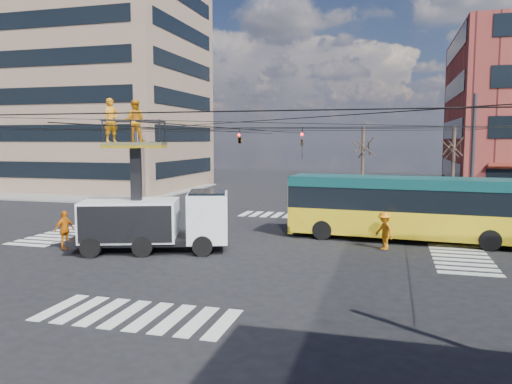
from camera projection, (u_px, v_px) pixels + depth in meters
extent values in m
plane|color=black|center=(239.00, 245.00, 24.04)|extent=(120.00, 120.00, 0.00)
cube|color=slate|center=(100.00, 190.00, 49.68)|extent=(18.00, 18.00, 0.12)
cube|color=#8E6B5A|center=(103.00, 43.00, 51.26)|extent=(18.00, 16.00, 30.00)
cube|color=black|center=(58.00, 170.00, 44.91)|extent=(15.30, 0.12, 1.50)
cube|color=black|center=(186.00, 167.00, 50.23)|extent=(0.12, 13.60, 1.50)
cube|color=black|center=(57.00, 133.00, 44.56)|extent=(15.30, 0.12, 1.50)
cube|color=black|center=(186.00, 134.00, 49.88)|extent=(0.12, 13.60, 1.50)
cube|color=black|center=(55.00, 95.00, 44.21)|extent=(15.30, 0.12, 1.50)
cube|color=black|center=(185.00, 100.00, 49.53)|extent=(0.12, 13.60, 1.50)
cube|color=black|center=(54.00, 57.00, 43.86)|extent=(15.30, 0.12, 1.50)
cube|color=black|center=(185.00, 66.00, 49.18)|extent=(0.12, 13.60, 1.50)
cube|color=black|center=(52.00, 18.00, 43.52)|extent=(15.30, 0.12, 1.50)
cube|color=black|center=(184.00, 31.00, 48.83)|extent=(0.12, 13.60, 1.50)
cube|color=black|center=(451.00, 170.00, 43.67)|extent=(0.12, 13.60, 1.58)
cube|color=black|center=(452.00, 130.00, 43.30)|extent=(0.12, 13.60, 1.57)
cube|color=black|center=(454.00, 89.00, 42.94)|extent=(0.12, 13.60, 1.57)
cube|color=black|center=(456.00, 47.00, 42.57)|extent=(0.12, 13.60, 1.57)
cylinder|color=#2D2D30|center=(473.00, 157.00, 31.99)|extent=(0.24, 0.24, 8.00)
cylinder|color=#2D2D30|center=(136.00, 154.00, 38.28)|extent=(0.24, 0.24, 8.00)
cylinder|color=black|center=(289.00, 131.00, 34.96)|extent=(24.00, 0.03, 0.03)
cylinder|color=black|center=(24.00, 128.00, 26.59)|extent=(0.03, 24.00, 0.03)
cylinder|color=black|center=(90.00, 114.00, 11.93)|extent=(24.00, 0.03, 0.03)
cylinder|color=black|center=(239.00, 122.00, 23.42)|extent=(24.02, 24.02, 0.03)
cylinder|color=black|center=(239.00, 122.00, 23.42)|extent=(24.02, 24.02, 0.03)
cylinder|color=black|center=(231.00, 128.00, 22.30)|extent=(24.00, 0.03, 0.03)
cylinder|color=black|center=(246.00, 129.00, 24.61)|extent=(24.00, 0.03, 0.03)
cylinder|color=black|center=(215.00, 131.00, 23.78)|extent=(0.03, 24.00, 0.03)
cylinder|color=black|center=(263.00, 131.00, 23.15)|extent=(0.03, 24.00, 0.03)
imported|color=black|center=(302.00, 139.00, 25.73)|extent=(0.16, 0.20, 1.00)
imported|color=black|center=(240.00, 135.00, 28.67)|extent=(0.26, 1.24, 0.50)
cylinder|color=#382B21|center=(363.00, 169.00, 35.37)|extent=(0.24, 0.24, 6.00)
cylinder|color=#382B21|center=(453.00, 170.00, 33.80)|extent=(0.24, 0.24, 6.00)
cube|color=black|center=(151.00, 239.00, 22.79)|extent=(7.34, 4.31, 0.30)
cube|color=white|center=(208.00, 217.00, 22.83)|extent=(2.47, 2.85, 2.20)
cube|color=black|center=(208.00, 200.00, 22.75)|extent=(2.25, 2.69, 0.80)
cube|color=white|center=(131.00, 220.00, 22.64)|extent=(4.78, 3.71, 1.80)
cylinder|color=black|center=(202.00, 246.00, 21.79)|extent=(0.96, 0.62, 0.90)
cylinder|color=black|center=(205.00, 236.00, 24.08)|extent=(0.96, 0.62, 0.90)
cylinder|color=black|center=(142.00, 247.00, 21.65)|extent=(0.96, 0.62, 0.90)
cylinder|color=black|center=(150.00, 236.00, 23.93)|extent=(0.96, 0.62, 0.90)
cylinder|color=black|center=(91.00, 247.00, 21.52)|extent=(0.96, 0.62, 0.90)
cylinder|color=black|center=(104.00, 237.00, 23.81)|extent=(0.96, 0.62, 0.90)
cube|color=black|center=(136.00, 183.00, 22.48)|extent=(0.57, 0.57, 3.50)
cube|color=#434529|center=(135.00, 144.00, 22.30)|extent=(3.13, 2.82, 0.12)
cube|color=yellow|center=(135.00, 146.00, 22.31)|extent=(3.13, 2.82, 0.12)
imported|color=orange|center=(111.00, 120.00, 21.61)|extent=(0.71, 0.82, 1.91)
imported|color=orange|center=(135.00, 121.00, 22.45)|extent=(1.09, 0.95, 1.91)
cube|color=yellow|center=(409.00, 222.00, 25.04)|extent=(12.12, 3.43, 1.30)
cube|color=black|center=(410.00, 198.00, 24.91)|extent=(12.12, 3.38, 1.10)
cube|color=#0E3E3F|center=(411.00, 183.00, 24.83)|extent=(12.12, 3.43, 0.50)
cube|color=yellow|center=(296.00, 204.00, 26.90)|extent=(0.42, 2.48, 2.80)
cube|color=black|center=(295.00, 225.00, 27.04)|extent=(0.33, 2.60, 0.30)
cube|color=gold|center=(298.00, 181.00, 26.74)|extent=(0.21, 1.60, 0.35)
cylinder|color=black|center=(322.00, 230.00, 25.35)|extent=(1.02, 0.37, 1.00)
cylinder|color=black|center=(331.00, 223.00, 27.57)|extent=(1.02, 0.37, 1.00)
cylinder|color=black|center=(490.00, 240.00, 22.80)|extent=(1.02, 0.37, 1.00)
cylinder|color=black|center=(485.00, 231.00, 25.01)|extent=(1.02, 0.37, 1.00)
cone|color=orange|center=(116.00, 236.00, 24.55)|extent=(0.36, 0.36, 0.75)
imported|color=orange|center=(64.00, 230.00, 23.26)|extent=(0.70, 1.13, 1.79)
imported|color=orange|center=(384.00, 231.00, 23.07)|extent=(1.22, 1.30, 1.76)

